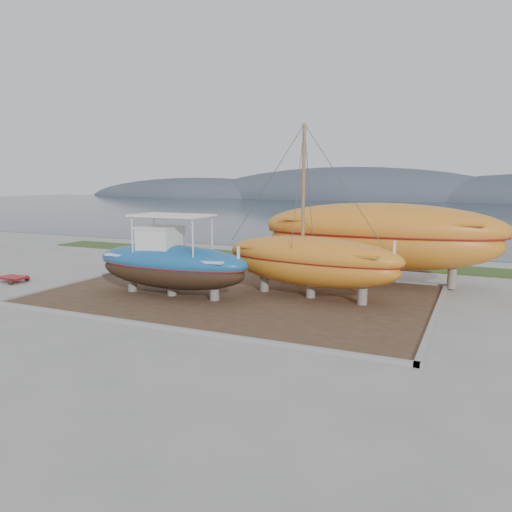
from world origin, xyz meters
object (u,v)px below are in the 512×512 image
at_px(red_trailer, 13,279).
at_px(white_dinghy, 134,262).
at_px(blue_caique, 171,255).
at_px(orange_bare_hull, 379,245).
at_px(orange_sailboat, 312,213).

bearing_deg(red_trailer, white_dinghy, 50.08).
xyz_separation_m(blue_caique, white_dinghy, (-5.30, 3.97, -1.26)).
distance_m(white_dinghy, red_trailer, 6.56).
bearing_deg(orange_bare_hull, blue_caique, -142.93).
height_order(blue_caique, orange_bare_hull, orange_bare_hull).
bearing_deg(red_trailer, blue_caique, 7.93).
xyz_separation_m(blue_caique, red_trailer, (-9.78, -0.78, -1.83)).
bearing_deg(blue_caique, white_dinghy, 142.70).
bearing_deg(white_dinghy, blue_caique, -32.48).
distance_m(blue_caique, orange_sailboat, 6.90).
height_order(orange_sailboat, orange_bare_hull, orange_sailboat).
relative_size(orange_sailboat, orange_bare_hull, 0.69).
height_order(blue_caique, red_trailer, blue_caique).
bearing_deg(red_trailer, orange_sailboat, 14.52).
height_order(blue_caique, orange_sailboat, orange_sailboat).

